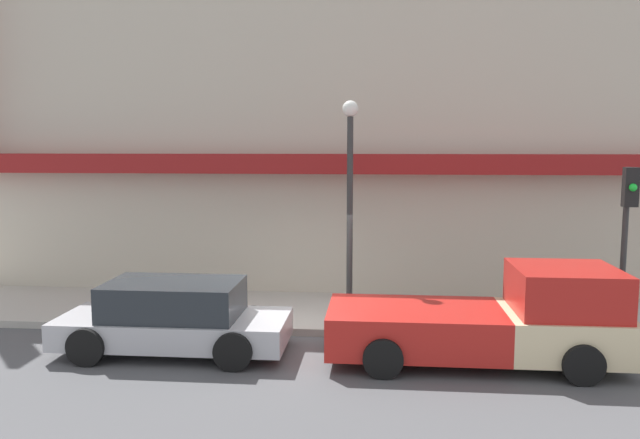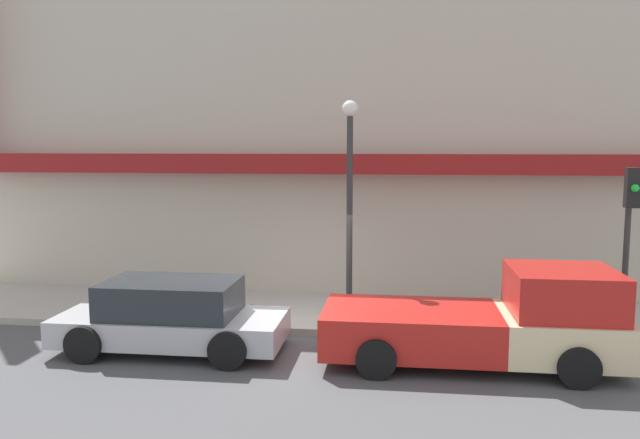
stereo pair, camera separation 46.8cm
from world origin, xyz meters
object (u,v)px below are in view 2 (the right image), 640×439
(traffic_light, at_px, (629,221))
(pickup_truck, at_px, (491,322))
(parked_car, at_px, (172,316))
(street_lamp, at_px, (350,181))
(fire_hydrant, at_px, (493,314))

(traffic_light, bearing_deg, pickup_truck, -151.34)
(parked_car, distance_m, street_lamp, 4.86)
(pickup_truck, distance_m, street_lamp, 4.48)
(fire_hydrant, xyz_separation_m, traffic_light, (2.57, -0.24, 2.09))
(fire_hydrant, bearing_deg, street_lamp, 168.80)
(pickup_truck, relative_size, parked_car, 1.22)
(fire_hydrant, relative_size, traffic_light, 0.17)
(pickup_truck, distance_m, fire_hydrant, 1.87)
(pickup_truck, bearing_deg, street_lamp, 137.77)
(pickup_truck, relative_size, fire_hydrant, 9.20)
(traffic_light, bearing_deg, parked_car, -170.13)
(fire_hydrant, distance_m, traffic_light, 3.32)
(pickup_truck, relative_size, street_lamp, 1.12)
(pickup_truck, bearing_deg, fire_hydrant, 78.90)
(street_lamp, xyz_separation_m, traffic_light, (5.72, -0.86, -0.72))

